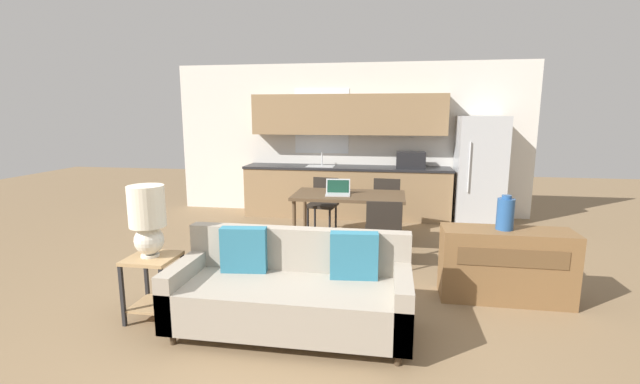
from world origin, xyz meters
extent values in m
plane|color=#7F6647|center=(0.00, 0.00, 0.00)|extent=(20.00, 20.00, 0.00)
cube|color=silver|center=(0.00, 4.63, 1.35)|extent=(6.40, 0.06, 2.70)
cube|color=white|center=(-0.49, 4.59, 1.68)|extent=(0.99, 0.01, 1.16)
cube|color=#8E704C|center=(0.00, 4.29, 0.43)|extent=(3.58, 0.62, 0.86)
cube|color=#232326|center=(0.00, 4.29, 0.88)|extent=(3.61, 0.65, 0.04)
cube|color=#B2B5B7|center=(-0.45, 4.24, 0.90)|extent=(0.48, 0.36, 0.01)
cylinder|color=#B7BABC|center=(-0.45, 4.41, 1.02)|extent=(0.02, 0.02, 0.24)
cube|color=#8E704C|center=(0.00, 4.43, 1.80)|extent=(3.40, 0.34, 0.70)
cube|color=black|center=(1.10, 4.24, 1.04)|extent=(0.48, 0.36, 0.28)
cube|color=#B7BABC|center=(2.23, 4.24, 0.89)|extent=(0.76, 0.69, 1.78)
cylinder|color=silver|center=(2.00, 3.87, 0.98)|extent=(0.02, 0.02, 0.80)
cube|color=brown|center=(0.23, 2.42, 0.74)|extent=(1.47, 0.82, 0.04)
cylinder|color=brown|center=(-0.44, 2.08, 0.36)|extent=(0.05, 0.05, 0.72)
cylinder|color=brown|center=(0.91, 2.08, 0.36)|extent=(0.05, 0.05, 0.72)
cylinder|color=brown|center=(-0.44, 2.77, 0.36)|extent=(0.05, 0.05, 0.72)
cylinder|color=brown|center=(0.91, 2.77, 0.36)|extent=(0.05, 0.05, 0.72)
cylinder|color=#3D2D1E|center=(-0.91, -0.25, 0.05)|extent=(0.05, 0.05, 0.10)
cylinder|color=#3D2D1E|center=(0.86, -0.25, 0.05)|extent=(0.05, 0.05, 0.10)
cylinder|color=#3D2D1E|center=(-0.91, 0.39, 0.05)|extent=(0.05, 0.05, 0.10)
cylinder|color=#3D2D1E|center=(0.86, 0.39, 0.05)|extent=(0.05, 0.05, 0.10)
cube|color=gray|center=(-0.02, 0.07, 0.27)|extent=(1.97, 0.80, 0.34)
cube|color=gray|center=(-0.02, 0.40, 0.46)|extent=(1.97, 0.14, 0.72)
cube|color=gray|center=(-0.94, 0.07, 0.34)|extent=(0.14, 0.80, 0.48)
cube|color=gray|center=(0.89, 0.07, 0.34)|extent=(0.14, 0.80, 0.48)
cube|color=teal|center=(-0.48, 0.27, 0.64)|extent=(0.41, 0.16, 0.40)
cube|color=teal|center=(0.49, 0.27, 0.64)|extent=(0.41, 0.16, 0.40)
cube|color=tan|center=(-1.29, 0.15, 0.56)|extent=(0.41, 0.41, 0.03)
cube|color=tan|center=(-1.29, 0.15, 0.13)|extent=(0.37, 0.37, 0.02)
cube|color=#232326|center=(-1.47, -0.04, 0.27)|extent=(0.03, 0.03, 0.55)
cube|color=#232326|center=(-1.10, -0.04, 0.27)|extent=(0.03, 0.03, 0.55)
cube|color=#232326|center=(-1.47, 0.34, 0.27)|extent=(0.03, 0.03, 0.55)
cube|color=#232326|center=(-1.10, 0.34, 0.27)|extent=(0.03, 0.03, 0.55)
cylinder|color=silver|center=(-1.30, 0.15, 0.59)|extent=(0.16, 0.16, 0.02)
sphere|color=silver|center=(-1.30, 0.15, 0.72)|extent=(0.25, 0.25, 0.25)
cylinder|color=beige|center=(-1.30, 0.15, 1.03)|extent=(0.31, 0.31, 0.36)
cube|color=brown|center=(1.91, 1.08, 0.36)|extent=(1.23, 0.42, 0.71)
cube|color=brown|center=(1.91, 0.86, 0.50)|extent=(0.99, 0.01, 0.17)
cylinder|color=#234C84|center=(1.87, 1.09, 0.86)|extent=(0.16, 0.16, 0.30)
cylinder|color=#234C84|center=(1.87, 1.09, 1.03)|extent=(0.09, 0.09, 0.03)
cube|color=black|center=(0.70, 1.77, 0.46)|extent=(0.44, 0.44, 0.04)
cube|color=black|center=(0.71, 1.57, 0.66)|extent=(0.40, 0.05, 0.37)
cylinder|color=black|center=(0.86, 1.94, 0.22)|extent=(0.03, 0.03, 0.44)
cylinder|color=black|center=(0.52, 1.93, 0.22)|extent=(0.03, 0.03, 0.44)
cylinder|color=black|center=(0.88, 1.61, 0.22)|extent=(0.03, 0.03, 0.44)
cylinder|color=black|center=(0.54, 1.59, 0.22)|extent=(0.03, 0.03, 0.44)
cube|color=black|center=(-0.24, 3.08, 0.46)|extent=(0.47, 0.47, 0.04)
cube|color=black|center=(-0.21, 3.27, 0.66)|extent=(0.40, 0.09, 0.37)
cylinder|color=black|center=(-0.43, 2.94, 0.22)|extent=(0.03, 0.03, 0.44)
cylinder|color=black|center=(-0.09, 2.89, 0.22)|extent=(0.03, 0.03, 0.44)
cylinder|color=black|center=(-0.38, 3.27, 0.22)|extent=(0.03, 0.03, 0.44)
cylinder|color=black|center=(-0.05, 3.23, 0.22)|extent=(0.03, 0.03, 0.44)
cube|color=black|center=(0.70, 3.11, 0.46)|extent=(0.46, 0.46, 0.04)
cube|color=black|center=(0.72, 3.31, 0.66)|extent=(0.40, 0.07, 0.37)
cylinder|color=black|center=(0.52, 2.96, 0.22)|extent=(0.03, 0.03, 0.44)
cylinder|color=black|center=(0.85, 2.93, 0.22)|extent=(0.03, 0.03, 0.44)
cylinder|color=black|center=(0.55, 3.30, 0.22)|extent=(0.03, 0.03, 0.44)
cylinder|color=black|center=(0.89, 3.27, 0.22)|extent=(0.03, 0.03, 0.44)
cube|color=#B7BABC|center=(0.09, 2.32, 0.77)|extent=(0.34, 0.25, 0.02)
cube|color=#B7BABC|center=(0.08, 2.44, 0.86)|extent=(0.32, 0.08, 0.20)
cube|color=#143828|center=(0.08, 2.43, 0.86)|extent=(0.29, 0.06, 0.17)
camera|label=1|loc=(0.77, -3.16, 1.82)|focal=24.00mm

